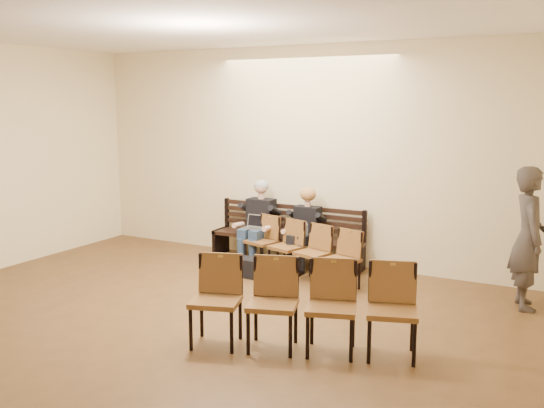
{
  "coord_description": "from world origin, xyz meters",
  "views": [
    {
      "loc": [
        4.16,
        -3.93,
        2.61
      ],
      "look_at": [
        -0.11,
        4.05,
        1.08
      ],
      "focal_mm": 40.0,
      "sensor_mm": 36.0,
      "label": 1
    }
  ],
  "objects": [
    {
      "name": "laptop",
      "position": [
        -0.62,
        4.33,
        0.56
      ],
      "size": [
        0.34,
        0.29,
        0.22
      ],
      "primitive_type": "cube",
      "rotation": [
        0.0,
        0.0,
        -0.2
      ],
      "color": "#B7B7BC",
      "rests_on": "bench"
    },
    {
      "name": "bag",
      "position": [
        -0.3,
        3.69,
        0.14
      ],
      "size": [
        0.39,
        0.27,
        0.28
      ],
      "primitive_type": "cube",
      "rotation": [
        0.0,
        0.0,
        -0.03
      ],
      "color": "black",
      "rests_on": "ground"
    },
    {
      "name": "water_bottle",
      "position": [
        0.34,
        4.32,
        0.55
      ],
      "size": [
        0.07,
        0.07,
        0.21
      ],
      "primitive_type": "cylinder",
      "rotation": [
        0.0,
        0.0,
        0.08
      ],
      "color": "silver",
      "rests_on": "bench"
    },
    {
      "name": "seated_woman",
      "position": [
        0.22,
        4.53,
        0.58
      ],
      "size": [
        0.5,
        0.69,
        1.16
      ],
      "primitive_type": null,
      "color": "black",
      "rests_on": "ground"
    },
    {
      "name": "bench",
      "position": [
        -0.18,
        4.65,
        0.23
      ],
      "size": [
        2.6,
        0.9,
        0.45
      ],
      "primitive_type": "cube",
      "color": "black",
      "rests_on": "ground"
    },
    {
      "name": "ground",
      "position": [
        0.0,
        0.0,
        0.0
      ],
      "size": [
        10.0,
        10.0,
        0.0
      ],
      "primitive_type": "plane",
      "color": "brown",
      "rests_on": "ground"
    },
    {
      "name": "passerby",
      "position": [
        3.5,
        4.17,
        1.05
      ],
      "size": [
        0.71,
        0.88,
        2.1
      ],
      "primitive_type": "imported",
      "rotation": [
        0.0,
        0.0,
        1.88
      ],
      "color": "#3A332F",
      "rests_on": "ground"
    },
    {
      "name": "seated_man",
      "position": [
        -0.62,
        4.53,
        0.66
      ],
      "size": [
        0.55,
        0.77,
        1.33
      ],
      "primitive_type": null,
      "color": "black",
      "rests_on": "ground"
    },
    {
      "name": "room_walls",
      "position": [
        0.0,
        0.79,
        2.54
      ],
      "size": [
        8.02,
        10.01,
        3.51
      ],
      "color": "beige",
      "rests_on": "ground"
    },
    {
      "name": "chair_row_back",
      "position": [
        1.57,
        1.57,
        0.49
      ],
      "size": [
        2.42,
        1.24,
        0.98
      ],
      "primitive_type": "cube",
      "rotation": [
        0.0,
        0.0,
        0.31
      ],
      "color": "brown",
      "rests_on": "ground"
    },
    {
      "name": "chair_row_front",
      "position": [
        0.37,
        4.0,
        0.42
      ],
      "size": [
        2.08,
        1.01,
        0.84
      ],
      "primitive_type": "cube",
      "rotation": [
        0.0,
        0.0,
        -0.29
      ],
      "color": "brown",
      "rests_on": "ground"
    }
  ]
}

